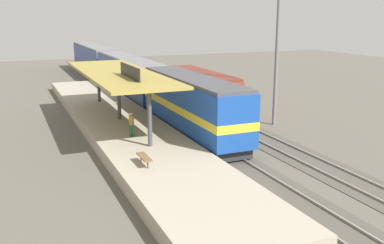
{
  "coord_description": "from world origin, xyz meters",
  "views": [
    {
      "loc": [
        -12.69,
        -33.88,
        9.13
      ],
      "look_at": [
        -1.38,
        -7.25,
        2.0
      ],
      "focal_mm": 41.26,
      "sensor_mm": 36.0,
      "label": 1
    }
  ],
  "objects_px": {
    "passenger_carriage_front": "(129,76)",
    "person_waiting": "(131,123)",
    "passenger_carriage_rear": "(94,59)",
    "light_mast": "(278,23)",
    "locomotive": "(192,106)",
    "platform_bench": "(144,157)",
    "freight_car": "(201,89)"
  },
  "relations": [
    {
      "from": "light_mast",
      "to": "locomotive",
      "type": "bearing_deg",
      "value": -174.47
    },
    {
      "from": "passenger_carriage_rear",
      "to": "person_waiting",
      "type": "distance_m",
      "value": 40.41
    },
    {
      "from": "passenger_carriage_front",
      "to": "person_waiting",
      "type": "distance_m",
      "value": 19.95
    },
    {
      "from": "passenger_carriage_rear",
      "to": "person_waiting",
      "type": "height_order",
      "value": "passenger_carriage_rear"
    },
    {
      "from": "freight_car",
      "to": "passenger_carriage_rear",
      "type": "bearing_deg",
      "value": 98.69
    },
    {
      "from": "locomotive",
      "to": "freight_car",
      "type": "relative_size",
      "value": 1.2
    },
    {
      "from": "locomotive",
      "to": "light_mast",
      "type": "xyz_separation_m",
      "value": [
        7.8,
        0.75,
        5.99
      ]
    },
    {
      "from": "platform_bench",
      "to": "person_waiting",
      "type": "height_order",
      "value": "person_waiting"
    },
    {
      "from": "locomotive",
      "to": "passenger_carriage_front",
      "type": "distance_m",
      "value": 18.0
    },
    {
      "from": "passenger_carriage_front",
      "to": "light_mast",
      "type": "relative_size",
      "value": 1.71
    },
    {
      "from": "passenger_carriage_front",
      "to": "light_mast",
      "type": "xyz_separation_m",
      "value": [
        7.8,
        -17.25,
        6.08
      ]
    },
    {
      "from": "locomotive",
      "to": "person_waiting",
      "type": "height_order",
      "value": "locomotive"
    },
    {
      "from": "freight_car",
      "to": "light_mast",
      "type": "distance_m",
      "value": 10.71
    },
    {
      "from": "platform_bench",
      "to": "passenger_carriage_front",
      "type": "xyz_separation_m",
      "value": [
        6.0,
        25.25,
        0.97
      ]
    },
    {
      "from": "freight_car",
      "to": "light_mast",
      "type": "xyz_separation_m",
      "value": [
        3.2,
        -7.95,
        6.43
      ]
    },
    {
      "from": "freight_car",
      "to": "light_mast",
      "type": "relative_size",
      "value": 1.03
    },
    {
      "from": "passenger_carriage_rear",
      "to": "person_waiting",
      "type": "xyz_separation_m",
      "value": [
        -5.07,
        -40.08,
        -0.46
      ]
    },
    {
      "from": "light_mast",
      "to": "platform_bench",
      "type": "bearing_deg",
      "value": -149.89
    },
    {
      "from": "freight_car",
      "to": "locomotive",
      "type": "bearing_deg",
      "value": -117.86
    },
    {
      "from": "platform_bench",
      "to": "light_mast",
      "type": "bearing_deg",
      "value": 30.11
    },
    {
      "from": "light_mast",
      "to": "person_waiting",
      "type": "bearing_deg",
      "value": -171.0
    },
    {
      "from": "locomotive",
      "to": "light_mast",
      "type": "bearing_deg",
      "value": 5.53
    },
    {
      "from": "passenger_carriage_front",
      "to": "person_waiting",
      "type": "xyz_separation_m",
      "value": [
        -5.07,
        -19.28,
        -0.46
      ]
    },
    {
      "from": "locomotive",
      "to": "passenger_carriage_rear",
      "type": "height_order",
      "value": "locomotive"
    },
    {
      "from": "platform_bench",
      "to": "passenger_carriage_rear",
      "type": "xyz_separation_m",
      "value": [
        6.0,
        46.05,
        0.97
      ]
    },
    {
      "from": "passenger_carriage_front",
      "to": "locomotive",
      "type": "bearing_deg",
      "value": -90.0
    },
    {
      "from": "platform_bench",
      "to": "locomotive",
      "type": "relative_size",
      "value": 0.12
    },
    {
      "from": "passenger_carriage_rear",
      "to": "freight_car",
      "type": "bearing_deg",
      "value": -81.31
    },
    {
      "from": "light_mast",
      "to": "person_waiting",
      "type": "distance_m",
      "value": 14.58
    },
    {
      "from": "passenger_carriage_front",
      "to": "passenger_carriage_rear",
      "type": "relative_size",
      "value": 1.0
    },
    {
      "from": "locomotive",
      "to": "person_waiting",
      "type": "bearing_deg",
      "value": -165.79
    },
    {
      "from": "passenger_carriage_front",
      "to": "freight_car",
      "type": "relative_size",
      "value": 1.67
    }
  ]
}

